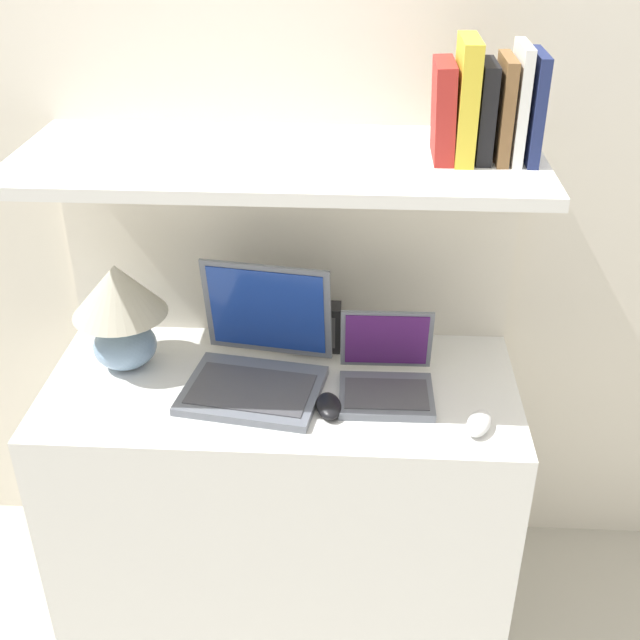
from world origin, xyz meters
The scene contains 16 objects.
wall_back centered at (0.00, 0.59, 1.20)m, with size 6.00×0.05×2.40m.
desk centered at (0.00, 0.26, 0.36)m, with size 1.16×0.52×0.72m.
back_riser centered at (0.00, 0.54, 0.63)m, with size 1.16×0.04×1.26m.
shelf centered at (0.00, 0.33, 1.27)m, with size 1.16×0.47×0.03m.
table_lamp centered at (-0.40, 0.33, 0.89)m, with size 0.23×0.23×0.28m.
laptop_large centered at (-0.06, 0.27, 0.78)m, with size 0.37×0.35×0.28m.
laptop_small centered at (0.26, 0.25, 0.76)m, with size 0.23×0.22×0.19m.
computer_mouse centered at (0.12, 0.16, 0.74)m, with size 0.08×0.11×0.03m.
second_mouse centered at (0.46, 0.11, 0.74)m, with size 0.08×0.11×0.03m.
router_box centered at (0.07, 0.44, 0.79)m, with size 0.13×0.06×0.13m.
book_navy centered at (0.54, 0.33, 1.40)m, with size 0.02×0.15×0.22m.
book_white centered at (0.50, 0.33, 1.40)m, with size 0.02×0.14×0.24m.
book_brown centered at (0.48, 0.33, 1.39)m, with size 0.02×0.14×0.21m.
book_black centered at (0.44, 0.33, 1.39)m, with size 0.03×0.13×0.20m.
book_yellow centered at (0.40, 0.33, 1.41)m, with size 0.04×0.16×0.25m.
book_red centered at (0.35, 0.33, 1.39)m, with size 0.05×0.15×0.20m.
Camera 1 is at (0.19, -1.35, 1.84)m, focal length 45.00 mm.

